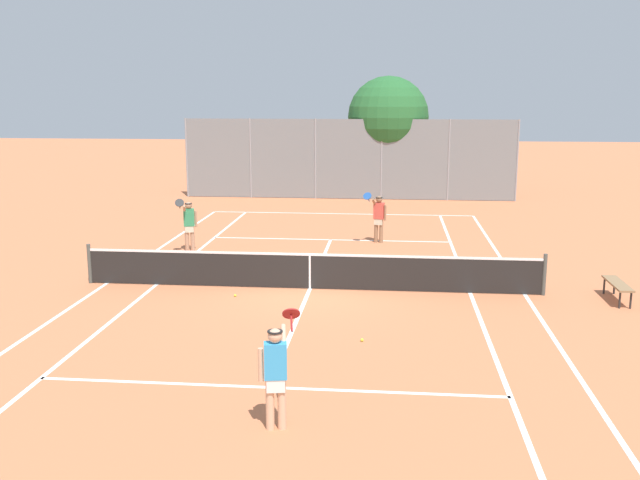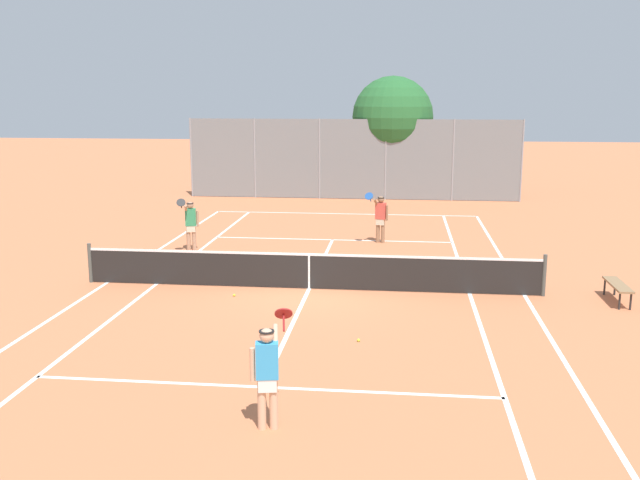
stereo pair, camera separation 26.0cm
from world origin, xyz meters
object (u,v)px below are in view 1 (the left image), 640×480
Objects in this scene: loose_tennis_ball_1 at (235,295)px; courtside_bench at (618,285)px; player_far_left at (189,223)px; player_near_side at (276,371)px; player_far_right at (379,216)px; loose_tennis_ball_0 at (272,285)px; loose_tennis_ball_2 at (362,340)px; tennis_net at (310,270)px; tree_behind_left at (386,119)px.

loose_tennis_ball_1 is 0.04× the size of courtside_bench.
courtside_bench is at bearing -20.54° from player_far_left.
player_near_side is 1.00× the size of player_far_right.
player_far_left is 5.32m from loose_tennis_ball_0.
player_far_right reaches higher than loose_tennis_ball_2.
loose_tennis_ball_0 is at bearing 122.28° from loose_tennis_ball_2.
tennis_net is at bearing -105.24° from player_far_right.
player_far_left is at bearing -162.25° from player_far_right.
loose_tennis_ball_2 is 7.08m from courtside_bench.
loose_tennis_ball_0 is at bearing -114.30° from player_far_right.
player_far_right reaches higher than courtside_bench.
player_near_side is at bearing -72.75° from loose_tennis_ball_1.
player_far_right reaches higher than loose_tennis_ball_1.
tree_behind_left is (-5.87, 18.16, 3.37)m from courtside_bench.
loose_tennis_ball_2 is at bearing 74.14° from player_near_side.
loose_tennis_ball_1 is at bearing 137.98° from loose_tennis_ball_2.
player_far_left reaches higher than courtside_bench.
loose_tennis_ball_1 is 0.01× the size of tree_behind_left.
player_near_side is at bearing -80.05° from loose_tennis_ball_0.
player_near_side is 0.30× the size of tree_behind_left.
player_near_side reaches higher than loose_tennis_ball_2.
player_far_right is (6.05, 1.94, 0.00)m from player_far_left.
tree_behind_left is (1.77, 17.82, 3.27)m from tennis_net.
loose_tennis_ball_0 is 18.28m from tree_behind_left.
tennis_net is at bearing 111.39° from loose_tennis_ball_2.
player_far_left is 26.88× the size of loose_tennis_ball_1.
loose_tennis_ball_1 is 1.00× the size of loose_tennis_ball_2.
player_near_side is (0.39, -7.91, 0.42)m from tennis_net.
courtside_bench is (5.98, -6.45, -0.52)m from player_far_right.
tree_behind_left is (0.10, 11.71, 2.85)m from player_far_right.
player_far_left is at bearing 159.46° from courtside_bench.
player_near_side is 26.88× the size of loose_tennis_ball_2.
loose_tennis_ball_2 is (-0.14, -10.00, -0.89)m from player_far_right.
loose_tennis_ball_1 is (-3.45, -7.02, -0.89)m from player_far_right.
player_far_right is at bearing 84.79° from player_near_side.
loose_tennis_ball_0 is at bearing 176.78° from courtside_bench.
tennis_net is at bearing -8.12° from loose_tennis_ball_0.
player_near_side is at bearing -68.42° from player_far_left.
courtside_bench is at bearing -2.56° from tennis_net.
loose_tennis_ball_1 is at bearing -176.54° from courtside_bench.
loose_tennis_ball_1 is 9.45m from courtside_bench.
loose_tennis_ball_0 is at bearing 171.88° from tennis_net.
loose_tennis_ball_2 is (3.31, -2.98, 0.00)m from loose_tennis_ball_1.
player_near_side reaches higher than loose_tennis_ball_1.
loose_tennis_ball_2 is (1.53, -3.90, -0.48)m from tennis_net.
player_near_side reaches higher than tennis_net.
tennis_net is 7.93m from player_near_side.
player_far_right is at bearing 63.82° from loose_tennis_ball_1.
courtside_bench is (12.03, -4.51, -0.52)m from player_far_left.
player_far_right is 26.88× the size of loose_tennis_ball_1.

